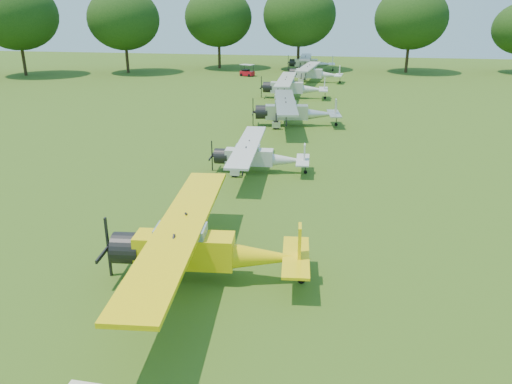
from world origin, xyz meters
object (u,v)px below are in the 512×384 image
Objects in this scene: aircraft_5 at (292,86)px; aircraft_7 at (310,62)px; aircraft_6 at (313,72)px; aircraft_4 at (293,110)px; aircraft_2 at (200,246)px; golf_cart at (247,72)px; aircraft_3 at (257,155)px.

aircraft_7 is (-0.02, 25.18, 0.00)m from aircraft_5.
aircraft_4 is at bearing -84.96° from aircraft_6.
aircraft_2 is 1.02× the size of aircraft_4.
golf_cart is (-9.73, 4.32, -0.77)m from aircraft_6.
aircraft_2 is 5.47× the size of golf_cart.
aircraft_5 is (-0.76, 25.99, 0.25)m from aircraft_3.
aircraft_6 is at bearing 83.93° from aircraft_2.
aircraft_2 is at bearing -91.08° from aircraft_5.
aircraft_4 is 38.42m from aircraft_7.
aircraft_6 reaches higher than aircraft_3.
aircraft_7 is (-1.59, 38.39, -0.01)m from aircraft_4.
aircraft_5 is at bearing -91.64° from aircraft_6.
golf_cart is at bearing 99.33° from aircraft_4.
golf_cart is at bearing 98.18° from aircraft_3.
aircraft_4 reaches higher than golf_cart.
aircraft_5 is 5.33× the size of golf_cart.
aircraft_2 is 1.03× the size of aircraft_5.
aircraft_3 is 12.80m from aircraft_4.
aircraft_6 is 5.24× the size of golf_cart.
aircraft_6 is 0.98× the size of aircraft_7.
aircraft_3 is 0.83× the size of aircraft_6.
golf_cart is (-9.89, 30.24, -0.80)m from aircraft_4.
aircraft_7 reaches higher than golf_cart.
aircraft_3 is 4.36× the size of golf_cart.
aircraft_4 is 31.82m from golf_cart.
aircraft_2 is at bearing -100.15° from aircraft_4.
aircraft_4 reaches higher than aircraft_3.
aircraft_2 reaches higher than aircraft_6.
aircraft_4 is 5.38× the size of golf_cart.
golf_cart is (-9.08, 43.01, -0.55)m from aircraft_3.
aircraft_7 is at bearing 87.14° from aircraft_3.
aircraft_5 reaches higher than aircraft_6.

